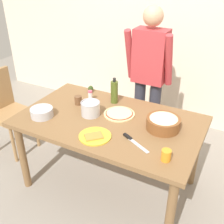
% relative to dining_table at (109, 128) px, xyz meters
% --- Properties ---
extents(ground, '(8.00, 8.00, 0.00)m').
position_rel_dining_table_xyz_m(ground, '(0.00, 0.00, -0.67)').
color(ground, gray).
extents(wall_back, '(5.60, 0.10, 2.60)m').
position_rel_dining_table_xyz_m(wall_back, '(0.00, 1.60, 0.63)').
color(wall_back, beige).
rests_on(wall_back, ground).
extents(dining_table, '(1.60, 0.96, 0.76)m').
position_rel_dining_table_xyz_m(dining_table, '(0.00, 0.00, 0.00)').
color(dining_table, brown).
rests_on(dining_table, ground).
extents(person_cook, '(0.49, 0.25, 1.62)m').
position_rel_dining_table_xyz_m(person_cook, '(0.07, 0.76, 0.27)').
color(person_cook, '#2D2D38').
rests_on(person_cook, ground).
extents(chair_wooden_left, '(0.43, 0.43, 0.95)m').
position_rel_dining_table_xyz_m(chair_wooden_left, '(-1.32, 0.01, -0.13)').
color(chair_wooden_left, '#A37A4C').
rests_on(chair_wooden_left, ground).
extents(pizza_raw_on_board, '(0.28, 0.28, 0.02)m').
position_rel_dining_table_xyz_m(pizza_raw_on_board, '(0.04, 0.12, 0.10)').
color(pizza_raw_on_board, beige).
rests_on(pizza_raw_on_board, dining_table).
extents(plate_with_slice, '(0.26, 0.26, 0.02)m').
position_rel_dining_table_xyz_m(plate_with_slice, '(0.03, -0.29, 0.10)').
color(plate_with_slice, gold).
rests_on(plate_with_slice, dining_table).
extents(popcorn_bowl, '(0.28, 0.28, 0.11)m').
position_rel_dining_table_xyz_m(popcorn_bowl, '(0.46, 0.08, 0.15)').
color(popcorn_bowl, brown).
rests_on(popcorn_bowl, dining_table).
extents(mixing_bowl_steel, '(0.20, 0.20, 0.08)m').
position_rel_dining_table_xyz_m(mixing_bowl_steel, '(-0.56, -0.23, 0.13)').
color(mixing_bowl_steel, '#B7B7BC').
rests_on(mixing_bowl_steel, dining_table).
extents(olive_oil_bottle, '(0.07, 0.07, 0.26)m').
position_rel_dining_table_xyz_m(olive_oil_bottle, '(-0.11, 0.31, 0.20)').
color(olive_oil_bottle, '#47561E').
rests_on(olive_oil_bottle, dining_table).
extents(steel_pot, '(0.17, 0.17, 0.13)m').
position_rel_dining_table_xyz_m(steel_pot, '(-0.19, -0.01, 0.16)').
color(steel_pot, '#B7B7BC').
rests_on(steel_pot, dining_table).
extents(cup_orange, '(0.07, 0.07, 0.08)m').
position_rel_dining_table_xyz_m(cup_orange, '(0.61, -0.30, 0.13)').
color(cup_orange, orange).
rests_on(cup_orange, dining_table).
extents(cup_small_brown, '(0.07, 0.07, 0.08)m').
position_rel_dining_table_xyz_m(cup_small_brown, '(-0.40, 0.12, 0.13)').
color(cup_small_brown, brown).
rests_on(cup_small_brown, dining_table).
extents(salt_shaker, '(0.04, 0.04, 0.11)m').
position_rel_dining_table_xyz_m(salt_shaker, '(-0.34, 0.24, 0.14)').
color(salt_shaker, white).
rests_on(salt_shaker, dining_table).
extents(chef_knife, '(0.27, 0.16, 0.02)m').
position_rel_dining_table_xyz_m(chef_knife, '(0.32, -0.21, 0.10)').
color(chef_knife, silver).
rests_on(chef_knife, dining_table).
extents(avocado, '(0.06, 0.06, 0.07)m').
position_rel_dining_table_xyz_m(avocado, '(-0.44, 0.41, 0.13)').
color(avocado, '#2D4219').
rests_on(avocado, dining_table).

